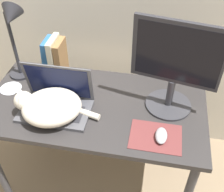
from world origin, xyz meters
The scene contains 9 objects.
desk centered at (0.00, 0.30, 0.64)m, with size 1.16×0.60×0.73m.
laptop centered at (-0.18, 0.23, 0.78)m, with size 0.36×0.23×0.24m.
cat centered at (-0.19, 0.18, 0.80)m, with size 0.42×0.34×0.14m.
external_monitor centered at (0.38, 0.36, 0.99)m, with size 0.42×0.24×0.48m.
mousepad centered at (0.33, 0.14, 0.73)m, with size 0.24×0.18×0.00m.
computer_mouse centered at (0.36, 0.13, 0.75)m, with size 0.06×0.10×0.03m.
book_row centered at (-0.27, 0.50, 0.85)m, with size 0.11×0.15×0.25m.
desk_lamp centered at (-0.46, 0.44, 1.04)m, with size 0.17×0.17×0.46m.
cd_disc centered at (-0.49, 0.34, 0.73)m, with size 0.12×0.12×0.00m.
Camera 1 is at (0.29, -0.75, 1.74)m, focal length 45.00 mm.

